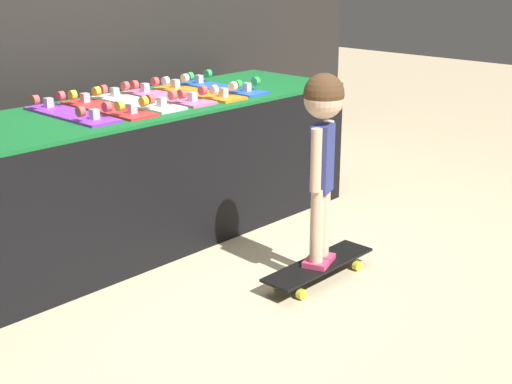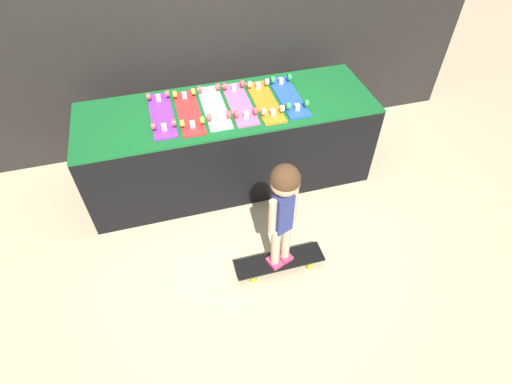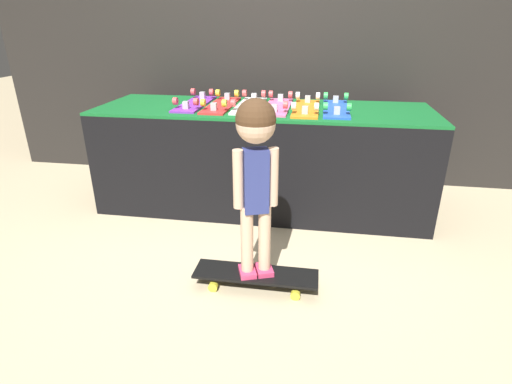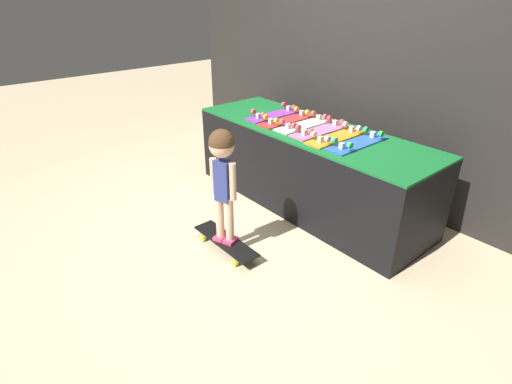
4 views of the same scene
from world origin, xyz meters
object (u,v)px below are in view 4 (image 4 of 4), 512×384
skateboard_red_on_rack (287,119)px  skateboard_orange_on_rack (336,136)px  skateboard_pink_on_rack (320,130)px  child (223,166)px  skateboard_purple_on_rack (274,114)px  skateboard_white_on_rack (304,124)px  skateboard_on_floor (226,242)px  skateboard_blue_on_rack (358,142)px

skateboard_red_on_rack → skateboard_orange_on_rack: (0.64, -0.02, 0.00)m
skateboard_pink_on_rack → child: (0.02, -1.12, -0.04)m
skateboard_purple_on_rack → child: bearing=-59.7°
skateboard_white_on_rack → skateboard_orange_on_rack: 0.43m
skateboard_pink_on_rack → skateboard_purple_on_rack: bearing=179.0°
skateboard_orange_on_rack → skateboard_purple_on_rack: bearing=177.3°
skateboard_red_on_rack → skateboard_orange_on_rack: 0.64m
skateboard_on_floor → child: bearing=104.0°
skateboard_pink_on_rack → skateboard_orange_on_rack: 0.22m
skateboard_orange_on_rack → skateboard_red_on_rack: bearing=178.5°
skateboard_purple_on_rack → skateboard_pink_on_rack: (0.64, -0.01, 0.00)m
skateboard_purple_on_rack → skateboard_red_on_rack: 0.21m
skateboard_purple_on_rack → skateboard_red_on_rack: bearing=-6.2°
skateboard_purple_on_rack → skateboard_on_floor: skateboard_purple_on_rack is taller
skateboard_purple_on_rack → child: 1.31m
skateboard_red_on_rack → child: size_ratio=0.66×
skateboard_purple_on_rack → skateboard_pink_on_rack: bearing=-1.0°
skateboard_purple_on_rack → skateboard_on_floor: (0.66, -1.13, -0.73)m
skateboard_purple_on_rack → child: size_ratio=0.66×
skateboard_white_on_rack → skateboard_pink_on_rack: bearing=-2.3°
skateboard_purple_on_rack → skateboard_pink_on_rack: same height
skateboard_purple_on_rack → child: child is taller
skateboard_red_on_rack → skateboard_pink_on_rack: 0.43m
skateboard_white_on_rack → skateboard_on_floor: size_ratio=0.93×
skateboard_pink_on_rack → skateboard_blue_on_rack: size_ratio=1.00×
child → skateboard_blue_on_rack: bearing=50.2°
skateboard_blue_on_rack → skateboard_on_floor: size_ratio=0.93×
skateboard_white_on_rack → skateboard_blue_on_rack: same height
skateboard_blue_on_rack → skateboard_purple_on_rack: bearing=179.0°
skateboard_white_on_rack → skateboard_on_floor: bearing=-78.4°
skateboard_white_on_rack → skateboard_blue_on_rack: 0.64m
skateboard_on_floor → skateboard_red_on_rack: bearing=111.9°
skateboard_purple_on_rack → skateboard_pink_on_rack: 0.64m
skateboard_blue_on_rack → skateboard_on_floor: bearing=-110.2°
skateboard_pink_on_rack → child: bearing=-89.0°
skateboard_red_on_rack → skateboard_on_floor: skateboard_red_on_rack is taller
skateboard_orange_on_rack → skateboard_white_on_rack: bearing=175.0°
skateboard_purple_on_rack → skateboard_white_on_rack: 0.43m
skateboard_orange_on_rack → skateboard_blue_on_rack: 0.21m
skateboard_purple_on_rack → skateboard_blue_on_rack: same height
skateboard_purple_on_rack → skateboard_pink_on_rack: size_ratio=1.00×
skateboard_on_floor → skateboard_white_on_rack: bearing=101.6°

